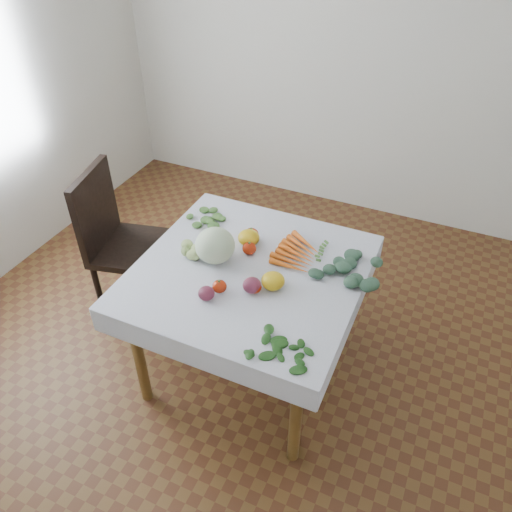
# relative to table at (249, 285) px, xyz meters

# --- Properties ---
(ground) EXTENTS (4.00, 4.00, 0.00)m
(ground) POSITION_rel_table_xyz_m (0.00, 0.00, -0.65)
(ground) COLOR brown
(back_wall) EXTENTS (4.00, 0.04, 2.70)m
(back_wall) POSITION_rel_table_xyz_m (0.00, 2.00, 0.70)
(back_wall) COLOR silver
(back_wall) RESTS_ON ground
(table) EXTENTS (1.00, 1.00, 0.75)m
(table) POSITION_rel_table_xyz_m (0.00, 0.00, 0.00)
(table) COLOR brown
(table) RESTS_ON ground
(tablecloth) EXTENTS (1.12, 1.12, 0.01)m
(tablecloth) POSITION_rel_table_xyz_m (0.00, 0.00, 0.10)
(tablecloth) COLOR white
(tablecloth) RESTS_ON table
(chair) EXTENTS (0.54, 0.54, 1.00)m
(chair) POSITION_rel_table_xyz_m (-0.97, 0.16, -0.08)
(chair) COLOR black
(chair) RESTS_ON ground
(cabbage) EXTENTS (0.21, 0.21, 0.18)m
(cabbage) POSITION_rel_table_xyz_m (-0.19, 0.00, 0.19)
(cabbage) COLOR silver
(cabbage) RESTS_ON tablecloth
(tomato_a) EXTENTS (0.10, 0.10, 0.06)m
(tomato_a) POSITION_rel_table_xyz_m (-0.06, 0.12, 0.13)
(tomato_a) COLOR #BA280C
(tomato_a) RESTS_ON tablecloth
(tomato_b) EXTENTS (0.11, 0.11, 0.07)m
(tomato_b) POSITION_rel_table_xyz_m (-0.10, 0.23, 0.14)
(tomato_b) COLOR #BA280C
(tomato_b) RESTS_ON tablecloth
(tomato_c) EXTENTS (0.08, 0.08, 0.06)m
(tomato_c) POSITION_rel_table_xyz_m (0.09, -0.14, 0.13)
(tomato_c) COLOR #BA280C
(tomato_c) RESTS_ON tablecloth
(tomato_d) EXTENTS (0.09, 0.09, 0.06)m
(tomato_d) POSITION_rel_table_xyz_m (-0.06, -0.21, 0.13)
(tomato_d) COLOR #BA280C
(tomato_d) RESTS_ON tablecloth
(heirloom_back) EXTENTS (0.15, 0.15, 0.08)m
(heirloom_back) POSITION_rel_table_xyz_m (-0.09, 0.20, 0.14)
(heirloom_back) COLOR yellow
(heirloom_back) RESTS_ON tablecloth
(heirloom_front) EXTENTS (0.15, 0.15, 0.08)m
(heirloom_front) POSITION_rel_table_xyz_m (0.16, -0.07, 0.14)
(heirloom_front) COLOR yellow
(heirloom_front) RESTS_ON tablecloth
(onion_a) EXTENTS (0.09, 0.09, 0.08)m
(onion_a) POSITION_rel_table_xyz_m (0.08, -0.14, 0.14)
(onion_a) COLOR #51172F
(onion_a) RESTS_ON tablecloth
(onion_b) EXTENTS (0.10, 0.10, 0.07)m
(onion_b) POSITION_rel_table_xyz_m (-0.09, -0.28, 0.14)
(onion_b) COLOR #51172F
(onion_b) RESTS_ON tablecloth
(tomatillo_cluster) EXTENTS (0.16, 0.11, 0.05)m
(tomatillo_cluster) POSITION_rel_table_xyz_m (-0.32, -0.02, 0.13)
(tomatillo_cluster) COLOR #B3D47A
(tomatillo_cluster) RESTS_ON tablecloth
(carrot_bunch) EXTENTS (0.23, 0.32, 0.03)m
(carrot_bunch) POSITION_rel_table_xyz_m (0.18, 0.20, 0.12)
(carrot_bunch) COLOR orange
(carrot_bunch) RESTS_ON tablecloth
(kale_bunch) EXTENTS (0.30, 0.28, 0.04)m
(kale_bunch) POSITION_rel_table_xyz_m (0.47, 0.20, 0.12)
(kale_bunch) COLOR #365945
(kale_bunch) RESTS_ON tablecloth
(basil_bunch) EXTENTS (0.27, 0.19, 0.01)m
(basil_bunch) POSITION_rel_table_xyz_m (0.36, -0.44, 0.11)
(basil_bunch) COLOR #1A4C18
(basil_bunch) RESTS_ON tablecloth
(dill_bunch) EXTENTS (0.21, 0.21, 0.02)m
(dill_bunch) POSITION_rel_table_xyz_m (-0.41, 0.31, 0.11)
(dill_bunch) COLOR #527C39
(dill_bunch) RESTS_ON tablecloth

